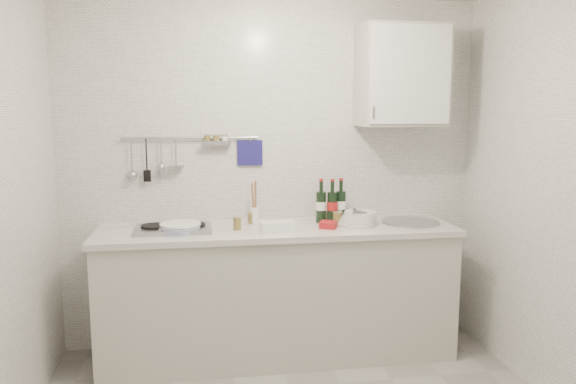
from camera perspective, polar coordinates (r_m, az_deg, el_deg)
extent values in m
cube|color=silver|center=(4.08, -1.65, 1.81)|extent=(3.00, 0.02, 2.50)
cube|color=#B0AEA2|center=(3.97, -1.03, -10.40)|extent=(2.40, 0.60, 0.88)
cube|color=silver|center=(3.84, -1.04, -3.90)|extent=(2.44, 0.64, 0.04)
cube|color=black|center=(4.13, -1.05, -15.44)|extent=(2.34, 0.52, 0.10)
cube|color=#93969B|center=(3.80, -11.57, -3.67)|extent=(0.50, 0.32, 0.03)
cylinder|color=black|center=(3.81, -13.38, -3.38)|extent=(0.18, 0.18, 0.01)
cylinder|color=black|center=(3.80, -9.76, -3.30)|extent=(0.18, 0.18, 0.01)
cylinder|color=#93969B|center=(4.08, 12.31, -3.00)|extent=(0.40, 0.40, 0.02)
cylinder|color=#93969B|center=(4.09, 12.29, -3.77)|extent=(0.34, 0.34, 0.10)
cylinder|color=#93969B|center=(3.99, -9.86, 5.43)|extent=(0.95, 0.02, 0.02)
cube|color=navy|center=(4.03, -3.89, 4.00)|extent=(0.18, 0.02, 0.18)
cube|color=#B0AEA2|center=(4.10, 11.46, 11.48)|extent=(0.60, 0.35, 0.70)
cube|color=white|center=(3.93, 12.40, 11.58)|extent=(0.56, 0.01, 0.66)
cylinder|color=#93969B|center=(3.83, 8.69, 8.03)|extent=(0.01, 0.01, 0.08)
cylinder|color=#484AA3|center=(3.76, -11.18, -3.92)|extent=(0.29, 0.29, 0.01)
cylinder|color=#484AA3|center=(3.76, -11.08, -3.69)|extent=(0.28, 0.28, 0.01)
cylinder|color=#484AA3|center=(3.76, -10.98, -3.46)|extent=(0.28, 0.28, 0.01)
cylinder|color=#484AA3|center=(3.76, -10.89, -3.23)|extent=(0.27, 0.27, 0.01)
cylinder|color=white|center=(3.94, 6.97, -3.27)|extent=(0.26, 0.26, 0.01)
cylinder|color=white|center=(3.94, 7.05, -3.06)|extent=(0.26, 0.26, 0.01)
cylinder|color=white|center=(3.94, 7.12, -2.86)|extent=(0.25, 0.25, 0.01)
cylinder|color=white|center=(3.94, 7.19, -2.65)|extent=(0.24, 0.24, 0.01)
cylinder|color=white|center=(3.95, 7.26, -2.45)|extent=(0.24, 0.24, 0.01)
cylinder|color=white|center=(3.95, 7.33, -2.25)|extent=(0.23, 0.23, 0.01)
cylinder|color=white|center=(3.95, 7.41, -2.05)|extent=(0.23, 0.23, 0.01)
cube|color=white|center=(3.70, -1.09, -3.53)|extent=(0.23, 0.13, 0.07)
cube|color=#B42014|center=(3.82, 4.10, -3.33)|extent=(0.14, 0.14, 0.05)
cylinder|color=white|center=(3.98, -3.44, -2.39)|extent=(0.07, 0.07, 0.11)
cylinder|color=brown|center=(3.95, -3.32, -0.42)|extent=(0.02, 0.05, 0.22)
cylinder|color=brown|center=(3.96, -3.60, -0.54)|extent=(0.02, 0.04, 0.20)
cylinder|color=brown|center=(3.98, -3.63, -2.67)|extent=(0.06, 0.06, 0.07)
cylinder|color=tan|center=(3.97, -3.64, -2.09)|extent=(0.06, 0.06, 0.01)
cylinder|color=brown|center=(4.14, 4.05, -2.34)|extent=(0.06, 0.06, 0.06)
cylinder|color=tan|center=(4.13, 4.05, -1.87)|extent=(0.06, 0.06, 0.01)
cylinder|color=brown|center=(3.97, 5.04, -2.65)|extent=(0.07, 0.07, 0.08)
cylinder|color=tan|center=(3.97, 5.05, -2.03)|extent=(0.07, 0.07, 0.01)
cylinder|color=brown|center=(3.77, -5.18, -3.23)|extent=(0.05, 0.05, 0.08)
cylinder|color=tan|center=(3.76, -5.19, -2.54)|extent=(0.06, 0.06, 0.01)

